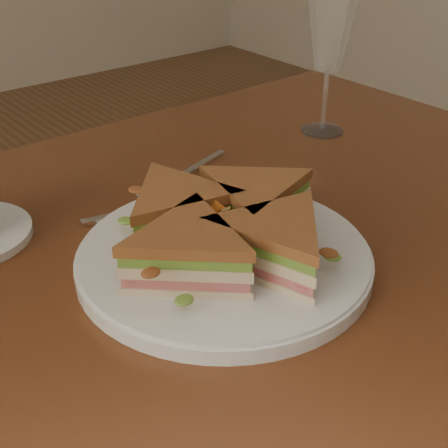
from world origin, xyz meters
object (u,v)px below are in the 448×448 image
plate (224,258)px  knife (162,208)px  wine_glass (330,38)px  sandwich_wedges (224,228)px  spoon (164,185)px  table (203,317)px

plate → knife: (0.02, 0.14, -0.01)m
wine_glass → sandwich_wedges: bearing=-151.2°
plate → spoon: bearing=74.7°
sandwich_wedges → spoon: size_ratio=1.67×
plate → wine_glass: 0.43m
plate → knife: size_ratio=1.47×
plate → spoon: plate is taller
knife → sandwich_wedges: bearing=-81.7°
table → wine_glass: bearing=23.5°
table → knife: size_ratio=5.69×
sandwich_wedges → wine_glass: bearing=28.8°
sandwich_wedges → table: bearing=86.5°
table → knife: bearing=81.8°
knife → wine_glass: 0.38m
table → sandwich_wedges: sandwich_wedges is taller
plate → wine_glass: bearing=28.8°
knife → wine_glass: bearing=24.3°
sandwich_wedges → wine_glass: (0.36, 0.20, 0.10)m
sandwich_wedges → spoon: bearing=74.7°
spoon → knife: size_ratio=0.84×
table → wine_glass: wine_glass is taller
table → sandwich_wedges: bearing=-93.5°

